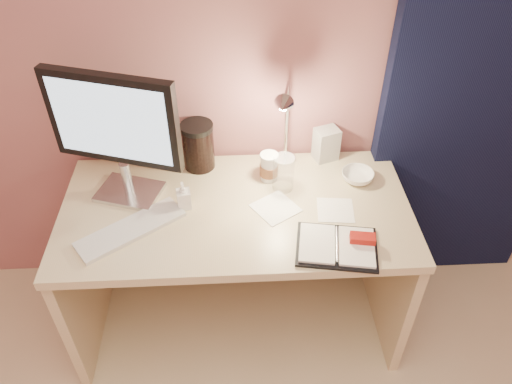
{
  "coord_description": "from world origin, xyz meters",
  "views": [
    {
      "loc": [
        0.0,
        -0.1,
        2.07
      ],
      "look_at": [
        0.08,
        1.33,
        0.85
      ],
      "focal_mm": 35.0,
      "sensor_mm": 36.0,
      "label": 1
    }
  ],
  "objects_px": {
    "product_box": "(326,144)",
    "desk_lamp": "(295,123)",
    "keyboard": "(131,229)",
    "dark_jar": "(198,148)",
    "planner": "(339,245)",
    "clear_cup": "(283,173)",
    "monitor": "(116,127)",
    "desk": "(237,234)",
    "coffee_cup": "(269,168)",
    "bowl": "(357,176)",
    "lotion_bottle": "(183,195)"
  },
  "relations": [
    {
      "from": "product_box",
      "to": "bowl",
      "type": "bearing_deg",
      "value": -75.05
    },
    {
      "from": "planner",
      "to": "product_box",
      "type": "xyz_separation_m",
      "value": [
        0.04,
        0.55,
        0.06
      ]
    },
    {
      "from": "bowl",
      "to": "clear_cup",
      "type": "bearing_deg",
      "value": -174.57
    },
    {
      "from": "keyboard",
      "to": "desk_lamp",
      "type": "xyz_separation_m",
      "value": [
        0.65,
        0.31,
        0.25
      ]
    },
    {
      "from": "clear_cup",
      "to": "product_box",
      "type": "xyz_separation_m",
      "value": [
        0.21,
        0.2,
        -0.0
      ]
    },
    {
      "from": "coffee_cup",
      "to": "product_box",
      "type": "relative_size",
      "value": 0.85
    },
    {
      "from": "desk_lamp",
      "to": "planner",
      "type": "bearing_deg",
      "value": -61.92
    },
    {
      "from": "planner",
      "to": "monitor",
      "type": "bearing_deg",
      "value": 166.54
    },
    {
      "from": "desk",
      "to": "desk_lamp",
      "type": "xyz_separation_m",
      "value": [
        0.25,
        0.13,
        0.49
      ]
    },
    {
      "from": "bowl",
      "to": "dark_jar",
      "type": "distance_m",
      "value": 0.69
    },
    {
      "from": "keyboard",
      "to": "desk_lamp",
      "type": "relative_size",
      "value": 1.01
    },
    {
      "from": "planner",
      "to": "desk_lamp",
      "type": "relative_size",
      "value": 0.79
    },
    {
      "from": "desk",
      "to": "coffee_cup",
      "type": "distance_m",
      "value": 0.34
    },
    {
      "from": "lotion_bottle",
      "to": "dark_jar",
      "type": "distance_m",
      "value": 0.27
    },
    {
      "from": "product_box",
      "to": "desk",
      "type": "bearing_deg",
      "value": -169.02
    },
    {
      "from": "monitor",
      "to": "bowl",
      "type": "relative_size",
      "value": 4.02
    },
    {
      "from": "coffee_cup",
      "to": "desk_lamp",
      "type": "xyz_separation_m",
      "value": [
        0.1,
        0.02,
        0.2
      ]
    },
    {
      "from": "coffee_cup",
      "to": "keyboard",
      "type": "bearing_deg",
      "value": -152.34
    },
    {
      "from": "keyboard",
      "to": "dark_jar",
      "type": "height_order",
      "value": "dark_jar"
    },
    {
      "from": "desk",
      "to": "monitor",
      "type": "height_order",
      "value": "monitor"
    },
    {
      "from": "desk",
      "to": "lotion_bottle",
      "type": "xyz_separation_m",
      "value": [
        -0.2,
        -0.06,
        0.29
      ]
    },
    {
      "from": "desk",
      "to": "planner",
      "type": "relative_size",
      "value": 4.29
    },
    {
      "from": "planner",
      "to": "dark_jar",
      "type": "distance_m",
      "value": 0.74
    },
    {
      "from": "desk",
      "to": "dark_jar",
      "type": "relative_size",
      "value": 7.35
    },
    {
      "from": "clear_cup",
      "to": "keyboard",
      "type": "bearing_deg",
      "value": -159.46
    },
    {
      "from": "desk",
      "to": "bowl",
      "type": "height_order",
      "value": "bowl"
    },
    {
      "from": "keyboard",
      "to": "lotion_bottle",
      "type": "height_order",
      "value": "lotion_bottle"
    },
    {
      "from": "keyboard",
      "to": "bowl",
      "type": "distance_m",
      "value": 0.95
    },
    {
      "from": "monitor",
      "to": "keyboard",
      "type": "height_order",
      "value": "monitor"
    },
    {
      "from": "desk",
      "to": "monitor",
      "type": "xyz_separation_m",
      "value": [
        -0.43,
        0.03,
        0.55
      ]
    },
    {
      "from": "coffee_cup",
      "to": "lotion_bottle",
      "type": "distance_m",
      "value": 0.38
    },
    {
      "from": "desk",
      "to": "product_box",
      "type": "height_order",
      "value": "product_box"
    },
    {
      "from": "monitor",
      "to": "dark_jar",
      "type": "bearing_deg",
      "value": 50.04
    },
    {
      "from": "coffee_cup",
      "to": "dark_jar",
      "type": "relative_size",
      "value": 0.67
    },
    {
      "from": "desk_lamp",
      "to": "coffee_cup",
      "type": "bearing_deg",
      "value": -154.58
    },
    {
      "from": "planner",
      "to": "desk_lamp",
      "type": "xyz_separation_m",
      "value": [
        -0.12,
        0.44,
        0.25
      ]
    },
    {
      "from": "keyboard",
      "to": "coffee_cup",
      "type": "distance_m",
      "value": 0.62
    },
    {
      "from": "desk",
      "to": "clear_cup",
      "type": "distance_m",
      "value": 0.36
    },
    {
      "from": "desk",
      "to": "planner",
      "type": "distance_m",
      "value": 0.54
    },
    {
      "from": "desk_lamp",
      "to": "monitor",
      "type": "bearing_deg",
      "value": -159.86
    },
    {
      "from": "desk",
      "to": "monitor",
      "type": "distance_m",
      "value": 0.7
    },
    {
      "from": "coffee_cup",
      "to": "monitor",
      "type": "bearing_deg",
      "value": -173.27
    },
    {
      "from": "planner",
      "to": "dark_jar",
      "type": "bearing_deg",
      "value": 144.87
    },
    {
      "from": "planner",
      "to": "bowl",
      "type": "relative_size",
      "value": 2.41
    },
    {
      "from": "desk",
      "to": "planner",
      "type": "height_order",
      "value": "planner"
    },
    {
      "from": "desk_lamp",
      "to": "product_box",
      "type": "bearing_deg",
      "value": 47.45
    },
    {
      "from": "clear_cup",
      "to": "product_box",
      "type": "relative_size",
      "value": 1.03
    },
    {
      "from": "desk_lamp",
      "to": "keyboard",
      "type": "bearing_deg",
      "value": -142.04
    },
    {
      "from": "dark_jar",
      "to": "desk_lamp",
      "type": "relative_size",
      "value": 0.46
    },
    {
      "from": "product_box",
      "to": "desk_lamp",
      "type": "distance_m",
      "value": 0.27
    }
  ]
}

